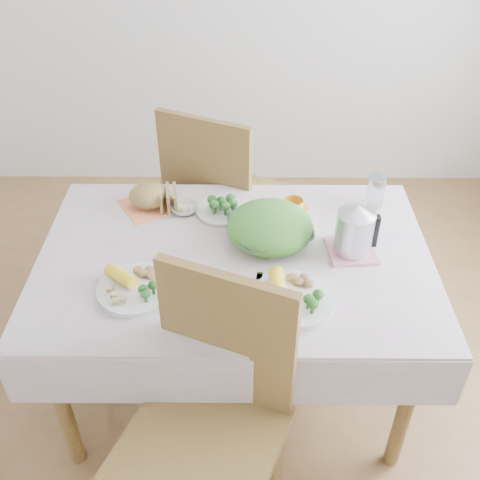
{
  "coord_description": "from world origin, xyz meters",
  "views": [
    {
      "loc": [
        0.03,
        -1.65,
        2.13
      ],
      "look_at": [
        0.02,
        0.02,
        0.82
      ],
      "focal_mm": 42.0,
      "sensor_mm": 36.0,
      "label": 1
    }
  ],
  "objects_px": {
    "dining_table": "(235,325)",
    "yellow_mug": "(293,207)",
    "salad_bowl": "(270,232)",
    "electric_kettle": "(355,227)",
    "dinner_plate_right": "(294,299)",
    "dinner_plate_left": "(135,289)",
    "chair_far": "(226,207)",
    "chair_near": "(201,454)"
  },
  "relations": [
    {
      "from": "yellow_mug",
      "to": "dinner_plate_right",
      "type": "bearing_deg",
      "value": -93.61
    },
    {
      "from": "dining_table",
      "to": "dinner_plate_right",
      "type": "height_order",
      "value": "dinner_plate_right"
    },
    {
      "from": "chair_near",
      "to": "salad_bowl",
      "type": "height_order",
      "value": "chair_near"
    },
    {
      "from": "dinner_plate_left",
      "to": "chair_near",
      "type": "bearing_deg",
      "value": -61.14
    },
    {
      "from": "dining_table",
      "to": "electric_kettle",
      "type": "xyz_separation_m",
      "value": [
        0.45,
        0.02,
        0.51
      ]
    },
    {
      "from": "chair_near",
      "to": "dinner_plate_left",
      "type": "relative_size",
      "value": 3.92
    },
    {
      "from": "chair_near",
      "to": "salad_bowl",
      "type": "xyz_separation_m",
      "value": [
        0.24,
        0.75,
        0.34
      ]
    },
    {
      "from": "chair_far",
      "to": "electric_kettle",
      "type": "height_order",
      "value": "chair_far"
    },
    {
      "from": "yellow_mug",
      "to": "dinner_plate_left",
      "type": "bearing_deg",
      "value": -140.93
    },
    {
      "from": "dining_table",
      "to": "dinner_plate_left",
      "type": "bearing_deg",
      "value": -149.4
    },
    {
      "from": "salad_bowl",
      "to": "dinner_plate_right",
      "type": "height_order",
      "value": "salad_bowl"
    },
    {
      "from": "chair_near",
      "to": "dinner_plate_left",
      "type": "distance_m",
      "value": 0.6
    },
    {
      "from": "chair_near",
      "to": "dinner_plate_right",
      "type": "relative_size",
      "value": 3.66
    },
    {
      "from": "dining_table",
      "to": "yellow_mug",
      "type": "bearing_deg",
      "value": 48.51
    },
    {
      "from": "chair_far",
      "to": "salad_bowl",
      "type": "xyz_separation_m",
      "value": [
        0.19,
        -0.66,
        0.34
      ]
    },
    {
      "from": "dinner_plate_right",
      "to": "yellow_mug",
      "type": "bearing_deg",
      "value": 86.39
    },
    {
      "from": "dinner_plate_left",
      "to": "yellow_mug",
      "type": "height_order",
      "value": "yellow_mug"
    },
    {
      "from": "salad_bowl",
      "to": "electric_kettle",
      "type": "bearing_deg",
      "value": -12.87
    },
    {
      "from": "chair_near",
      "to": "dinner_plate_right",
      "type": "height_order",
      "value": "chair_near"
    },
    {
      "from": "salad_bowl",
      "to": "dinner_plate_right",
      "type": "xyz_separation_m",
      "value": [
        0.07,
        -0.34,
        -0.03
      ]
    },
    {
      "from": "chair_near",
      "to": "salad_bowl",
      "type": "distance_m",
      "value": 0.85
    },
    {
      "from": "dinner_plate_left",
      "to": "yellow_mug",
      "type": "relative_size",
      "value": 2.97
    },
    {
      "from": "salad_bowl",
      "to": "electric_kettle",
      "type": "height_order",
      "value": "electric_kettle"
    },
    {
      "from": "dining_table",
      "to": "yellow_mug",
      "type": "relative_size",
      "value": 15.37
    },
    {
      "from": "dining_table",
      "to": "chair_near",
      "type": "xyz_separation_m",
      "value": [
        -0.1,
        -0.65,
        0.09
      ]
    },
    {
      "from": "chair_far",
      "to": "salad_bowl",
      "type": "bearing_deg",
      "value": 130.51
    },
    {
      "from": "yellow_mug",
      "to": "chair_far",
      "type": "bearing_deg",
      "value": 121.7
    },
    {
      "from": "dinner_plate_left",
      "to": "yellow_mug",
      "type": "distance_m",
      "value": 0.76
    },
    {
      "from": "chair_near",
      "to": "electric_kettle",
      "type": "xyz_separation_m",
      "value": [
        0.55,
        0.68,
        0.42
      ]
    },
    {
      "from": "chair_near",
      "to": "electric_kettle",
      "type": "height_order",
      "value": "chair_near"
    },
    {
      "from": "dining_table",
      "to": "yellow_mug",
      "type": "xyz_separation_m",
      "value": [
        0.24,
        0.27,
        0.42
      ]
    },
    {
      "from": "dinner_plate_right",
      "to": "electric_kettle",
      "type": "height_order",
      "value": "electric_kettle"
    },
    {
      "from": "dining_table",
      "to": "yellow_mug",
      "type": "distance_m",
      "value": 0.56
    },
    {
      "from": "dinner_plate_left",
      "to": "dinner_plate_right",
      "type": "bearing_deg",
      "value": -4.62
    },
    {
      "from": "salad_bowl",
      "to": "yellow_mug",
      "type": "bearing_deg",
      "value": 59.53
    },
    {
      "from": "dinner_plate_right",
      "to": "salad_bowl",
      "type": "bearing_deg",
      "value": 101.67
    },
    {
      "from": "dinner_plate_left",
      "to": "dinner_plate_right",
      "type": "xyz_separation_m",
      "value": [
        0.55,
        -0.04,
        0.0
      ]
    },
    {
      "from": "chair_far",
      "to": "dining_table",
      "type": "bearing_deg",
      "value": 118.49
    },
    {
      "from": "dining_table",
      "to": "chair_far",
      "type": "relative_size",
      "value": 1.32
    },
    {
      "from": "dinner_plate_right",
      "to": "dining_table",
      "type": "bearing_deg",
      "value": 129.61
    },
    {
      "from": "salad_bowl",
      "to": "dinner_plate_left",
      "type": "distance_m",
      "value": 0.57
    },
    {
      "from": "electric_kettle",
      "to": "dining_table",
      "type": "bearing_deg",
      "value": -156.7
    }
  ]
}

